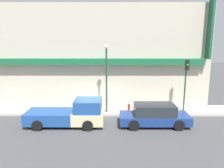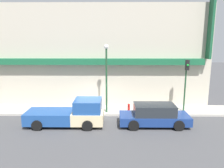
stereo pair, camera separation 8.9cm
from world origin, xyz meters
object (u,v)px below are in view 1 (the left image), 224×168
(pickup_truck, at_px, (71,114))
(fire_hydrant, at_px, (129,108))
(street_lamp, at_px, (106,70))
(parked_car, at_px, (154,115))
(traffic_light, at_px, (186,77))

(pickup_truck, distance_m, fire_hydrant, 4.72)
(fire_hydrant, xyz_separation_m, street_lamp, (-1.76, 0.11, 3.00))
(pickup_truck, xyz_separation_m, street_lamp, (2.42, 2.29, 2.73))
(parked_car, relative_size, fire_hydrant, 6.45)
(pickup_truck, relative_size, street_lamp, 1.00)
(pickup_truck, height_order, street_lamp, street_lamp)
(fire_hydrant, relative_size, street_lamp, 0.14)
(traffic_light, bearing_deg, parked_car, -138.34)
(fire_hydrant, bearing_deg, street_lamp, 176.34)
(pickup_truck, bearing_deg, traffic_light, 16.85)
(fire_hydrant, distance_m, street_lamp, 3.48)
(pickup_truck, height_order, parked_car, pickup_truck)
(parked_car, xyz_separation_m, traffic_light, (2.87, 2.56, 2.27))
(pickup_truck, relative_size, traffic_light, 1.28)
(fire_hydrant, relative_size, traffic_light, 0.18)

